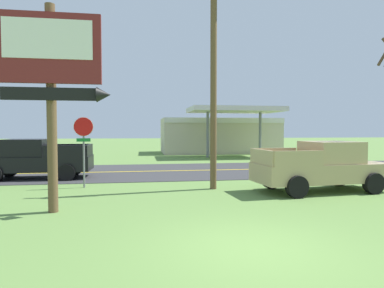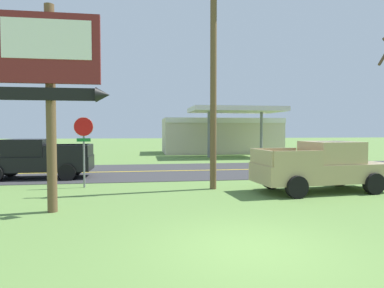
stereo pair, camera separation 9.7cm
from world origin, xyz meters
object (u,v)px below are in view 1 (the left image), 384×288
stop_sign (84,139)px  utility_pole (214,67)px  gas_station (220,134)px  pickup_black_on_road (35,159)px  motel_sign (52,71)px  pickup_tan_parked_on_lawn (322,167)px

stop_sign → utility_pole: (5.29, -1.09, 2.92)m
gas_station → pickup_black_on_road: 21.62m
motel_sign → pickup_tan_parked_on_lawn: (9.53, 2.07, -3.15)m
pickup_tan_parked_on_lawn → gas_station: bearing=87.0°
pickup_tan_parked_on_lawn → pickup_black_on_road: same height
utility_pole → gas_station: utility_pole is taller
pickup_tan_parked_on_lawn → pickup_black_on_road: bearing=156.7°
stop_sign → pickup_tan_parked_on_lawn: bearing=-13.4°
motel_sign → stop_sign: bearing=88.3°
motel_sign → utility_pole: 6.35m
gas_station → motel_sign: bearing=-113.7°
gas_station → pickup_black_on_road: (-13.37, -16.97, -0.98)m
gas_station → utility_pole: bearing=-104.0°
pickup_tan_parked_on_lawn → pickup_black_on_road: 13.30m
stop_sign → pickup_tan_parked_on_lawn: (9.40, -2.24, -1.06)m
motel_sign → gas_station: 26.63m
motel_sign → pickup_black_on_road: motel_sign is taller
gas_station → pickup_tan_parked_on_lawn: size_ratio=2.24×
gas_station → pickup_tan_parked_on_lawn: gas_station is taller
gas_station → pickup_black_on_road: bearing=-128.2°
motel_sign → pickup_tan_parked_on_lawn: size_ratio=1.13×
gas_station → pickup_tan_parked_on_lawn: 22.28m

